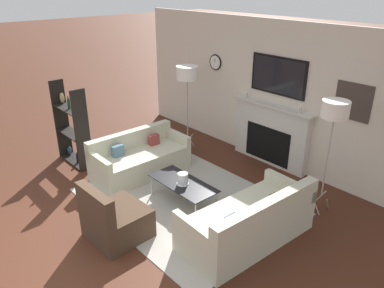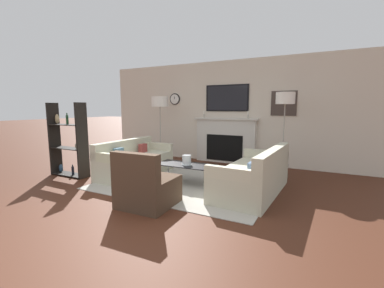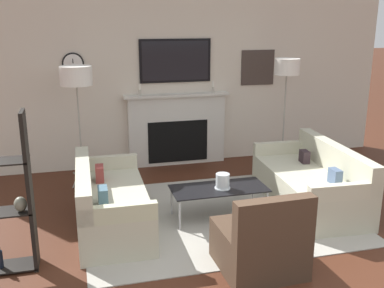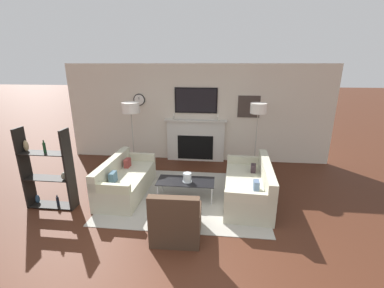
{
  "view_description": "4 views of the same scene",
  "coord_description": "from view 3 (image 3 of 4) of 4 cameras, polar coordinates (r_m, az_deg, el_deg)",
  "views": [
    {
      "loc": [
        3.95,
        -1.36,
        3.36
      ],
      "look_at": [
        -0.29,
        2.43,
        0.82
      ],
      "focal_mm": 35.0,
      "sensor_mm": 36.0,
      "label": 1
    },
    {
      "loc": [
        2.34,
        -2.29,
        1.48
      ],
      "look_at": [
        -0.01,
        2.27,
        0.75
      ],
      "focal_mm": 24.0,
      "sensor_mm": 36.0,
      "label": 2
    },
    {
      "loc": [
        -1.61,
        -2.92,
        2.39
      ],
      "look_at": [
        -0.15,
        2.61,
        0.78
      ],
      "focal_mm": 42.0,
      "sensor_mm": 36.0,
      "label": 3
    },
    {
      "loc": [
        0.67,
        -2.8,
        2.69
      ],
      "look_at": [
        0.06,
        2.71,
        0.95
      ],
      "focal_mm": 24.0,
      "sensor_mm": 36.0,
      "label": 4
    }
  ],
  "objects": [
    {
      "name": "floor_lamp_right",
      "position": [
        7.16,
        11.96,
        9.35
      ],
      "size": [
        0.39,
        0.39,
        1.8
      ],
      "color": "#9E998E",
      "rests_on": "ground_plane"
    },
    {
      "name": "fireplace_wall",
      "position": [
        7.48,
        -2.11,
        6.69
      ],
      "size": [
        7.4,
        0.28,
        2.7
      ],
      "color": "beige",
      "rests_on": "ground_plane"
    },
    {
      "name": "floor_lamp_left",
      "position": [
        6.42,
        -14.51,
        8.22
      ],
      "size": [
        0.44,
        0.44,
        1.77
      ],
      "color": "#9E998E",
      "rests_on": "ground_plane"
    },
    {
      "name": "area_rug",
      "position": [
        5.73,
        3.0,
        -8.93
      ],
      "size": [
        3.24,
        2.53,
        0.01
      ],
      "color": "#9E9A8F",
      "rests_on": "ground_plane"
    },
    {
      "name": "couch_left",
      "position": [
        5.4,
        -10.46,
        -7.57
      ],
      "size": [
        0.82,
        1.78,
        0.76
      ],
      "color": "#BBB99F",
      "rests_on": "ground_plane"
    },
    {
      "name": "coffee_table",
      "position": [
        5.53,
        3.43,
        -5.8
      ],
      "size": [
        1.17,
        0.53,
        0.39
      ],
      "color": "black",
      "rests_on": "ground_plane"
    },
    {
      "name": "armchair",
      "position": [
        4.5,
        8.71,
        -12.44
      ],
      "size": [
        0.79,
        0.78,
        0.86
      ],
      "color": "#423022",
      "rests_on": "ground_plane"
    },
    {
      "name": "couch_right",
      "position": [
        6.13,
        14.89,
        -4.96
      ],
      "size": [
        0.98,
        1.93,
        0.8
      ],
      "color": "#BBB99F",
      "rests_on": "ground_plane"
    },
    {
      "name": "hurricane_candle",
      "position": [
        5.47,
        3.91,
        -4.84
      ],
      "size": [
        0.19,
        0.19,
        0.19
      ],
      "color": "silver",
      "rests_on": "coffee_table"
    }
  ]
}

